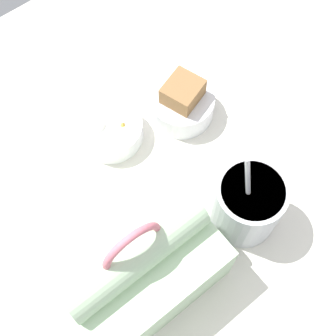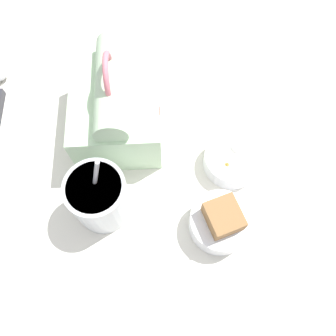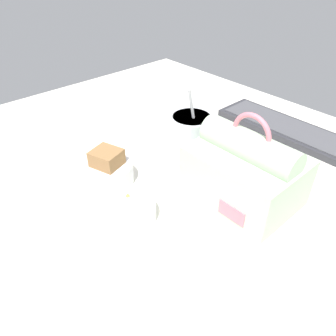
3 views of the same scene
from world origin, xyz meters
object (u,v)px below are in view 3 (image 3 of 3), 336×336
object	(u,v)px
keyboard	(284,128)
bento_bowl_sandwich	(108,171)
soup_cup	(191,136)
lunch_bag	(245,171)
bento_bowl_snacks	(127,211)

from	to	relation	value
keyboard	bento_bowl_sandwich	world-z (taller)	bento_bowl_sandwich
soup_cup	bento_bowl_sandwich	size ratio (longest dim) A/B	1.69
lunch_bag	bento_bowl_sandwich	bearing A→B (deg)	-141.98
keyboard	soup_cup	xyz separation A→B (cm)	(-8.81, -29.46, 4.86)
lunch_bag	bento_bowl_sandwich	world-z (taller)	lunch_bag
lunch_bag	bento_bowl_snacks	world-z (taller)	lunch_bag
bento_bowl_sandwich	bento_bowl_snacks	bearing A→B (deg)	-17.65
keyboard	soup_cup	distance (cm)	31.13
soup_cup	bento_bowl_sandwich	bearing A→B (deg)	-102.93
bento_bowl_sandwich	bento_bowl_snacks	size ratio (longest dim) A/B	0.99
lunch_bag	soup_cup	bearing A→B (deg)	170.96
keyboard	bento_bowl_snacks	xyz separation A→B (cm)	(-1.08, -54.75, 1.06)
lunch_bag	bento_bowl_sandwich	xyz separation A→B (cm)	(-23.44, -18.32, -3.70)
bento_bowl_snacks	bento_bowl_sandwich	bearing A→B (deg)	162.35
lunch_bag	bento_bowl_snacks	distance (cm)	25.27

